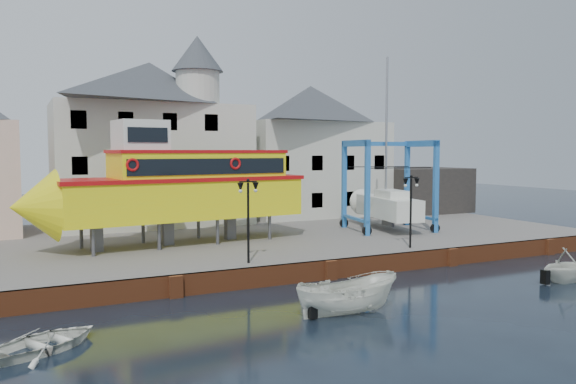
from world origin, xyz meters
name	(u,v)px	position (x,y,z in m)	size (l,w,h in m)	color
ground	(330,280)	(0.00, 0.00, 0.00)	(140.00, 140.00, 0.00)	black
hardstanding	(249,239)	(0.00, 11.00, 0.50)	(44.00, 22.00, 1.00)	#64605E
quay_wall	(329,270)	(0.00, 0.10, 0.50)	(44.00, 0.47, 1.00)	brown
building_white_main	(153,141)	(-4.87, 18.39, 7.34)	(14.00, 8.30, 14.00)	beige
building_white_right	(310,151)	(9.00, 19.00, 6.60)	(12.00, 8.00, 11.20)	beige
shed_dark	(416,190)	(19.00, 17.00, 3.00)	(8.00, 7.00, 4.00)	black
lamp_post_left	(248,199)	(-4.00, 1.20, 4.17)	(1.12, 0.32, 4.20)	black
lamp_post_right	(411,193)	(6.00, 1.20, 4.17)	(1.12, 0.32, 4.20)	black
tour_boat	(168,187)	(-6.25, 8.32, 4.44)	(17.09, 5.77, 7.30)	#59595E
travel_lift	(384,200)	(9.38, 8.54, 3.03)	(6.34, 8.26, 12.12)	#1C5BA2
motorboat_a	(347,314)	(-2.43, -5.55, 0.00)	(1.68, 4.47, 1.73)	silver
motorboat_c	(567,282)	(10.51, -5.58, 0.00)	(3.02, 3.50, 1.84)	silver
motorboat_d	(46,350)	(-13.56, -4.65, 0.00)	(2.61, 3.66, 0.76)	silver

